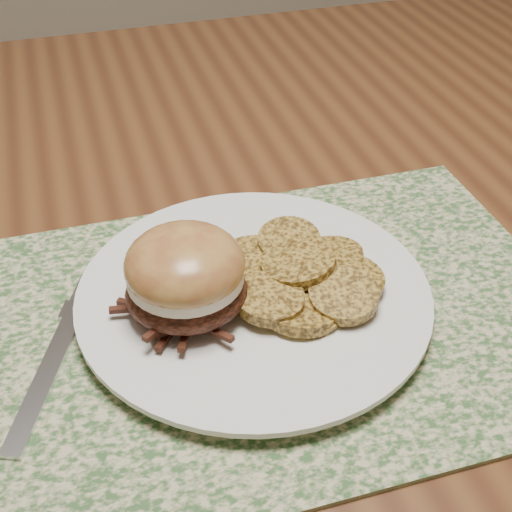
% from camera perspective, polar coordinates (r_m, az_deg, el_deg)
% --- Properties ---
extents(dining_table, '(1.50, 0.90, 0.75)m').
position_cam_1_polar(dining_table, '(0.76, -2.99, 0.56)').
color(dining_table, brown).
rests_on(dining_table, ground).
extents(placemat, '(0.45, 0.33, 0.00)m').
position_cam_1_polar(placemat, '(0.56, 2.49, -4.77)').
color(placemat, '#385D2F').
rests_on(placemat, dining_table).
extents(dinner_plate, '(0.26, 0.26, 0.02)m').
position_cam_1_polar(dinner_plate, '(0.56, -0.19, -3.33)').
color(dinner_plate, white).
rests_on(dinner_plate, placemat).
extents(pork_sandwich, '(0.10, 0.10, 0.07)m').
position_cam_1_polar(pork_sandwich, '(0.52, -5.67, -1.60)').
color(pork_sandwich, black).
rests_on(pork_sandwich, dinner_plate).
extents(roasted_potatoes, '(0.13, 0.15, 0.03)m').
position_cam_1_polar(roasted_potatoes, '(0.55, 3.56, -1.90)').
color(roasted_potatoes, '#A88131').
rests_on(roasted_potatoes, dinner_plate).
extents(fork, '(0.08, 0.17, 0.00)m').
position_cam_1_polar(fork, '(0.54, -15.67, -7.52)').
color(fork, silver).
rests_on(fork, placemat).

